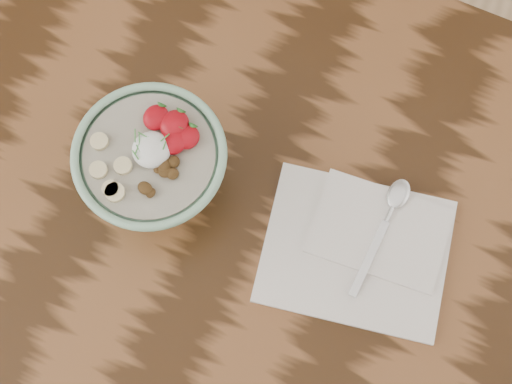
% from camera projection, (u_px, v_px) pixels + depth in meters
% --- Properties ---
extents(table, '(1.60, 0.90, 0.75)m').
position_uv_depth(table, '(237.00, 226.00, 1.10)').
color(table, '#331D0C').
rests_on(table, ground).
extents(breakfast_bowl, '(0.20, 0.20, 0.13)m').
position_uv_depth(breakfast_bowl, '(154.00, 164.00, 0.96)').
color(breakfast_bowl, '#8EBF9E').
rests_on(breakfast_bowl, table).
extents(napkin, '(0.29, 0.25, 0.02)m').
position_uv_depth(napkin, '(361.00, 247.00, 0.99)').
color(napkin, white).
rests_on(napkin, table).
extents(spoon, '(0.03, 0.18, 0.01)m').
position_uv_depth(spoon, '(391.00, 210.00, 0.99)').
color(spoon, silver).
rests_on(spoon, napkin).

